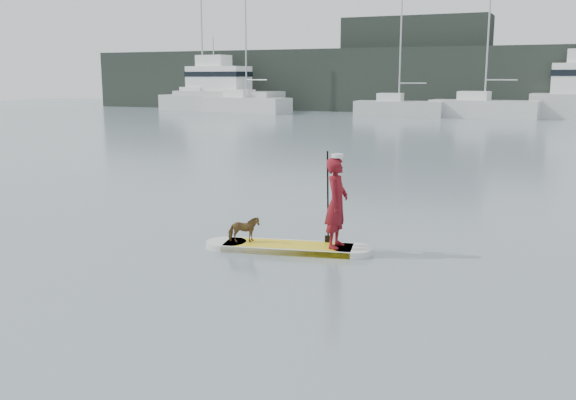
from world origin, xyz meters
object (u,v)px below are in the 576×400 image
at_px(dog, 244,230).
at_px(sailboat_c, 398,108).
at_px(sailboat_a, 203,101).
at_px(motor_yacht_b, 224,90).
at_px(paddleboard, 288,247).
at_px(sailboat_b, 246,103).
at_px(paddler, 337,203).
at_px(sailboat_d, 483,107).

distance_m(dog, sailboat_c, 43.57).
bearing_deg(sailboat_a, motor_yacht_b, 19.22).
relative_size(dog, sailboat_a, 0.05).
bearing_deg(paddleboard, sailboat_b, 106.01).
distance_m(sailboat_a, sailboat_c, 20.25).
height_order(paddleboard, sailboat_c, sailboat_c).
distance_m(dog, sailboat_b, 48.69).
bearing_deg(sailboat_b, paddleboard, -49.60).
bearing_deg(sailboat_c, sailboat_b, 174.75).
bearing_deg(sailboat_a, dog, -52.45).
xyz_separation_m(paddleboard, sailboat_b, (-23.40, 42.97, 0.84)).
bearing_deg(sailboat_c, paddleboard, -82.38).
bearing_deg(sailboat_b, paddler, -48.54).
relative_size(paddleboard, motor_yacht_b, 0.29).
xyz_separation_m(paddler, sailboat_d, (-2.89, 43.76, -0.07)).
bearing_deg(paddler, sailboat_b, 26.71).
relative_size(dog, sailboat_c, 0.06).
bearing_deg(paddler, sailboat_d, 0.86).
distance_m(paddler, sailboat_a, 53.29).
relative_size(paddler, sailboat_c, 0.16).
distance_m(sailboat_b, sailboat_d, 21.45).
height_order(paddleboard, motor_yacht_b, motor_yacht_b).
bearing_deg(sailboat_b, sailboat_c, 10.59).
xyz_separation_m(paddler, dog, (-1.78, -0.40, -0.61)).
distance_m(paddleboard, sailboat_c, 43.55).
xyz_separation_m(sailboat_a, motor_yacht_b, (2.12, 0.53, 1.09)).
distance_m(dog, sailboat_d, 44.17).
height_order(paddleboard, sailboat_a, sailboat_a).
bearing_deg(sailboat_c, sailboat_a, 171.22).
bearing_deg(paddler, dog, 99.65).
bearing_deg(motor_yacht_b, sailboat_a, -161.86).
height_order(paddleboard, sailboat_b, sailboat_b).
xyz_separation_m(paddler, sailboat_b, (-24.32, 42.76, -0.08)).
bearing_deg(dog, sailboat_c, -22.70).
height_order(sailboat_a, sailboat_b, sailboat_a).
height_order(dog, sailboat_b, sailboat_b).
bearing_deg(sailboat_b, sailboat_d, 14.49).
height_order(paddler, sailboat_a, sailboat_a).
distance_m(paddleboard, sailboat_b, 48.93).
xyz_separation_m(sailboat_a, sailboat_d, (26.98, -0.37, -0.01)).
bearing_deg(sailboat_a, sailboat_d, 4.51).
bearing_deg(paddleboard, motor_yacht_b, 108.31).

